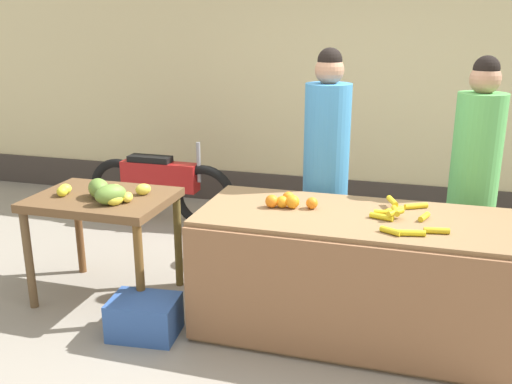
{
  "coord_description": "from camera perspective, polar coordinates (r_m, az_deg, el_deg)",
  "views": [
    {
      "loc": [
        0.7,
        -3.42,
        2.0
      ],
      "look_at": [
        -0.34,
        0.15,
        0.87
      ],
      "focal_mm": 39.57,
      "sensor_mm": 36.0,
      "label": 1
    }
  ],
  "objects": [
    {
      "name": "parked_motorcycle",
      "position": [
        5.81,
        -9.66,
        0.64
      ],
      "size": [
        1.6,
        0.18,
        0.88
      ],
      "color": "black",
      "rests_on": "ground"
    },
    {
      "name": "mango_papaya_pile",
      "position": [
        4.09,
        -14.98,
        0.03
      ],
      "size": [
        0.68,
        0.46,
        0.14
      ],
      "color": "yellow",
      "rests_on": "side_table_wooden"
    },
    {
      "name": "ground_plane",
      "position": [
        4.02,
        4.18,
        -13.02
      ],
      "size": [
        24.0,
        24.0,
        0.0
      ],
      "primitive_type": "plane",
      "color": "gray"
    },
    {
      "name": "vendor_woman_blue_shirt",
      "position": [
        4.27,
        7.07,
        2.11
      ],
      "size": [
        0.34,
        0.34,
        1.83
      ],
      "color": "#33333D",
      "rests_on": "ground"
    },
    {
      "name": "produce_crate",
      "position": [
        3.88,
        -11.21,
        -12.29
      ],
      "size": [
        0.47,
        0.36,
        0.26
      ],
      "primitive_type": "cube",
      "rotation": [
        0.0,
        0.0,
        0.1
      ],
      "color": "#3359A5",
      "rests_on": "ground"
    },
    {
      "name": "fruit_stall_counter",
      "position": [
        3.77,
        9.9,
        -8.33
      ],
      "size": [
        2.02,
        0.87,
        0.82
      ],
      "color": "olive",
      "rests_on": "ground"
    },
    {
      "name": "side_table_wooden",
      "position": [
        4.25,
        -15.19,
        -1.76
      ],
      "size": [
        0.98,
        0.73,
        0.8
      ],
      "color": "brown",
      "rests_on": "ground"
    },
    {
      "name": "produce_sack",
      "position": [
        4.83,
        -1.89,
        -3.87
      ],
      "size": [
        0.43,
        0.46,
        0.58
      ],
      "primitive_type": "ellipsoid",
      "rotation": [
        0.0,
        0.0,
        2.05
      ],
      "color": "maroon",
      "rests_on": "ground"
    },
    {
      "name": "vendor_woman_green_shirt",
      "position": [
        4.34,
        21.12,
        0.99
      ],
      "size": [
        0.34,
        0.34,
        1.78
      ],
      "color": "#33333D",
      "rests_on": "ground"
    },
    {
      "name": "orange_pile",
      "position": [
        3.72,
        3.31,
        -0.92
      ],
      "size": [
        0.34,
        0.2,
        0.09
      ],
      "color": "orange",
      "rests_on": "fruit_stall_counter"
    },
    {
      "name": "banana_bunch_pile",
      "position": [
        3.59,
        14.55,
        -2.36
      ],
      "size": [
        0.47,
        0.62,
        0.07
      ],
      "color": "yellow",
      "rests_on": "fruit_stall_counter"
    },
    {
      "name": "market_wall_back",
      "position": [
        6.08,
        9.78,
        11.09
      ],
      "size": [
        9.9,
        0.23,
        2.89
      ],
      "color": "beige",
      "rests_on": "ground"
    }
  ]
}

